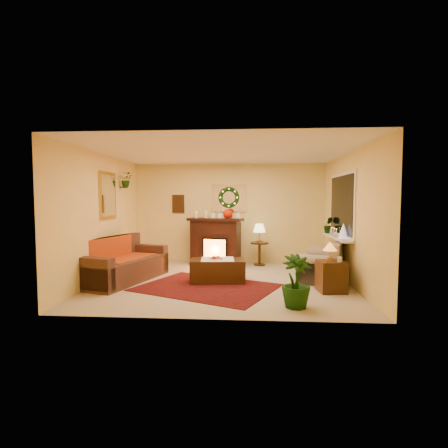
# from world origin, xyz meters

# --- Properties ---
(floor) EXTENTS (5.00, 5.00, 0.00)m
(floor) POSITION_xyz_m (0.00, 0.00, 0.00)
(floor) COLOR beige
(floor) RESTS_ON ground
(ceiling) EXTENTS (5.00, 5.00, 0.00)m
(ceiling) POSITION_xyz_m (0.00, 0.00, 2.60)
(ceiling) COLOR white
(ceiling) RESTS_ON ground
(wall_back) EXTENTS (5.00, 5.00, 0.00)m
(wall_back) POSITION_xyz_m (0.00, 2.25, 1.30)
(wall_back) COLOR #EFD88C
(wall_back) RESTS_ON ground
(wall_front) EXTENTS (5.00, 5.00, 0.00)m
(wall_front) POSITION_xyz_m (0.00, -2.25, 1.30)
(wall_front) COLOR #EFD88C
(wall_front) RESTS_ON ground
(wall_left) EXTENTS (4.50, 4.50, 0.00)m
(wall_left) POSITION_xyz_m (-2.50, 0.00, 1.30)
(wall_left) COLOR #EFD88C
(wall_left) RESTS_ON ground
(wall_right) EXTENTS (4.50, 4.50, 0.00)m
(wall_right) POSITION_xyz_m (2.50, 0.00, 1.30)
(wall_right) COLOR #EFD88C
(wall_right) RESTS_ON ground
(area_rug) EXTENTS (2.98, 2.67, 0.01)m
(area_rug) POSITION_xyz_m (-0.27, -0.51, 0.01)
(area_rug) COLOR #3E0A0A
(area_rug) RESTS_ON floor
(sofa) EXTENTS (1.47, 2.25, 0.89)m
(sofa) POSITION_xyz_m (-2.04, -0.06, 0.43)
(sofa) COLOR #3E1E14
(sofa) RESTS_ON floor
(red_throw) EXTENTS (0.82, 1.33, 0.02)m
(red_throw) POSITION_xyz_m (-2.09, 0.10, 0.46)
(red_throw) COLOR red
(red_throw) RESTS_ON sofa
(fireplace) EXTENTS (1.29, 0.70, 1.13)m
(fireplace) POSITION_xyz_m (-0.31, 1.76, 0.55)
(fireplace) COLOR #2F1F12
(fireplace) RESTS_ON floor
(poinsettia) EXTENTS (0.24, 0.24, 0.24)m
(poinsettia) POSITION_xyz_m (0.00, 1.73, 1.30)
(poinsettia) COLOR red
(poinsettia) RESTS_ON fireplace
(mantel_candle_a) EXTENTS (0.06, 0.06, 0.19)m
(mantel_candle_a) POSITION_xyz_m (-0.79, 1.71, 1.26)
(mantel_candle_a) COLOR silver
(mantel_candle_a) RESTS_ON fireplace
(mantel_candle_b) EXTENTS (0.06, 0.06, 0.19)m
(mantel_candle_b) POSITION_xyz_m (-0.55, 1.76, 1.26)
(mantel_candle_b) COLOR #EFEAC1
(mantel_candle_b) RESTS_ON fireplace
(mantel_mirror) EXTENTS (0.92, 0.02, 0.72)m
(mantel_mirror) POSITION_xyz_m (0.00, 2.23, 1.70)
(mantel_mirror) COLOR white
(mantel_mirror) RESTS_ON wall_back
(wreath) EXTENTS (0.55, 0.11, 0.55)m
(wreath) POSITION_xyz_m (0.00, 2.19, 1.72)
(wreath) COLOR #194719
(wreath) RESTS_ON wall_back
(wall_art) EXTENTS (0.32, 0.03, 0.48)m
(wall_art) POSITION_xyz_m (-1.35, 2.23, 1.55)
(wall_art) COLOR #381E11
(wall_art) RESTS_ON wall_back
(gold_mirror) EXTENTS (0.03, 0.84, 1.00)m
(gold_mirror) POSITION_xyz_m (-2.48, 0.30, 1.75)
(gold_mirror) COLOR gold
(gold_mirror) RESTS_ON wall_left
(hanging_plant) EXTENTS (0.33, 0.28, 0.36)m
(hanging_plant) POSITION_xyz_m (-2.34, 1.05, 1.97)
(hanging_plant) COLOR #194719
(hanging_plant) RESTS_ON wall_left
(loveseat) EXTENTS (1.23, 1.58, 0.80)m
(loveseat) POSITION_xyz_m (2.06, 0.38, 0.42)
(loveseat) COLOR gray
(loveseat) RESTS_ON floor
(window_frame) EXTENTS (0.03, 1.86, 1.36)m
(window_frame) POSITION_xyz_m (2.48, 0.55, 1.55)
(window_frame) COLOR white
(window_frame) RESTS_ON wall_right
(window_glass) EXTENTS (0.02, 1.70, 1.22)m
(window_glass) POSITION_xyz_m (2.47, 0.55, 1.55)
(window_glass) COLOR black
(window_glass) RESTS_ON wall_right
(window_sill) EXTENTS (0.22, 1.86, 0.04)m
(window_sill) POSITION_xyz_m (2.38, 0.55, 0.87)
(window_sill) COLOR white
(window_sill) RESTS_ON wall_right
(mini_tree) EXTENTS (0.21, 0.21, 0.31)m
(mini_tree) POSITION_xyz_m (2.41, 0.11, 1.04)
(mini_tree) COLOR white
(mini_tree) RESTS_ON window_sill
(sill_plant) EXTENTS (0.27, 0.22, 0.49)m
(sill_plant) POSITION_xyz_m (2.36, 1.22, 1.08)
(sill_plant) COLOR #1C3117
(sill_plant) RESTS_ON window_sill
(side_table_round) EXTENTS (0.56, 0.56, 0.59)m
(side_table_round) POSITION_xyz_m (0.80, 1.83, 0.33)
(side_table_round) COLOR #512E1D
(side_table_round) RESTS_ON floor
(lamp_cream) EXTENTS (0.31, 0.31, 0.48)m
(lamp_cream) POSITION_xyz_m (0.79, 1.82, 0.88)
(lamp_cream) COLOR #FFEA9C
(lamp_cream) RESTS_ON side_table_round
(end_table_square) EXTENTS (0.51, 0.51, 0.56)m
(end_table_square) POSITION_xyz_m (2.01, -0.64, 0.27)
(end_table_square) COLOR #46251D
(end_table_square) RESTS_ON floor
(lamp_tiffany) EXTENTS (0.25, 0.25, 0.37)m
(lamp_tiffany) POSITION_xyz_m (1.98, -0.63, 0.74)
(lamp_tiffany) COLOR #FFAF37
(lamp_tiffany) RESTS_ON end_table_square
(coffee_table) EXTENTS (1.14, 0.69, 0.46)m
(coffee_table) POSITION_xyz_m (-0.11, -0.02, 0.21)
(coffee_table) COLOR black
(coffee_table) RESTS_ON floor
(fruit_bowl) EXTENTS (0.28, 0.28, 0.06)m
(fruit_bowl) POSITION_xyz_m (-0.13, -0.06, 0.45)
(fruit_bowl) COLOR beige
(fruit_bowl) RESTS_ON coffee_table
(floor_palm) EXTENTS (1.75, 1.75, 2.45)m
(floor_palm) POSITION_xyz_m (1.25, -1.63, 0.45)
(floor_palm) COLOR black
(floor_palm) RESTS_ON floor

